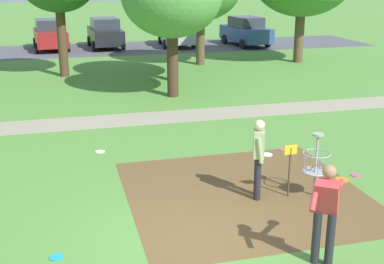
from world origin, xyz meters
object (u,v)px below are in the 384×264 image
frisbee_near_basket (56,257)px  parked_car_center_right (176,31)px  parked_car_center_left (105,33)px  parked_car_leftmost (50,34)px  parked_car_rightmost (246,31)px  player_throwing (326,209)px  player_foreground_watching (259,154)px  frisbee_far_left (284,150)px  frisbee_by_tee (356,175)px  disc_golf_basket (313,162)px  frisbee_mid_grass (100,152)px

frisbee_near_basket → parked_car_center_right: parked_car_center_right is taller
parked_car_center_left → parked_car_center_right: size_ratio=0.99×
parked_car_leftmost → parked_car_rightmost: 12.32m
player_throwing → frisbee_near_basket: 4.51m
player_foreground_watching → parked_car_rightmost: bearing=70.1°
player_throwing → frisbee_far_left: 5.66m
player_foreground_watching → parked_car_center_left: 23.55m
parked_car_center_right → parked_car_rightmost: bearing=-12.5°
frisbee_by_tee → player_foreground_watching: bearing=-168.8°
player_throwing → parked_car_leftmost: parked_car_leftmost is taller
parked_car_leftmost → parked_car_center_right: 7.85m
frisbee_by_tee → frisbee_far_left: size_ratio=0.89×
frisbee_far_left → parked_car_rightmost: 20.58m
parked_car_center_left → disc_golf_basket: bearing=-85.1°
disc_golf_basket → player_foreground_watching: (-1.15, 0.20, 0.21)m
frisbee_far_left → player_foreground_watching: bearing=-124.7°
disc_golf_basket → parked_car_rightmost: 23.45m
frisbee_far_left → frisbee_near_basket: bearing=-146.0°
player_foreground_watching → frisbee_mid_grass: size_ratio=6.81×
frisbee_far_left → parked_car_center_right: parked_car_center_right is taller
frisbee_mid_grass → parked_car_leftmost: bearing=93.6°
frisbee_far_left → parked_car_center_right: size_ratio=0.06×
disc_golf_basket → frisbee_by_tee: (1.54, 0.73, -0.74)m
frisbee_near_basket → parked_car_leftmost: size_ratio=0.05×
parked_car_leftmost → parked_car_center_right: size_ratio=1.00×
disc_golf_basket → parked_car_leftmost: parked_car_leftmost is taller
frisbee_by_tee → parked_car_center_left: (-3.57, 23.00, 0.91)m
parked_car_leftmost → parked_car_center_right: same height
frisbee_mid_grass → parked_car_rightmost: (11.00, 18.48, 0.91)m
frisbee_mid_grass → frisbee_far_left: (4.78, -1.12, 0.00)m
parked_car_center_right → frisbee_by_tee: bearing=-92.3°
frisbee_far_left → frisbee_by_tee: bearing=-67.2°
frisbee_mid_grass → parked_car_center_right: bearing=71.3°
frisbee_mid_grass → parked_car_rightmost: parked_car_rightmost is taller
frisbee_near_basket → parked_car_center_left: (3.27, 24.93, 0.91)m
frisbee_mid_grass → frisbee_near_basket: bearing=-102.9°
disc_golf_basket → frisbee_mid_grass: 5.75m
frisbee_by_tee → parked_car_rightmost: (5.34, 21.68, 0.91)m
player_throwing → frisbee_mid_grass: player_throwing is taller
frisbee_near_basket → parked_car_rightmost: bearing=62.7°
player_throwing → frisbee_by_tee: player_throwing is taller
player_throwing → parked_car_rightmost: size_ratio=0.39×
parked_car_leftmost → parked_car_center_left: (3.34, -0.03, 0.00)m
parked_car_center_right → parked_car_rightmost: same height
disc_golf_basket → parked_car_rightmost: bearing=72.9°
player_throwing → frisbee_near_basket: player_throwing is taller
parked_car_leftmost → parked_car_rightmost: same height
frisbee_mid_grass → parked_car_leftmost: 19.88m
frisbee_by_tee → parked_car_leftmost: size_ratio=0.05×
frisbee_near_basket → parked_car_center_right: (7.76, 24.59, 0.91)m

